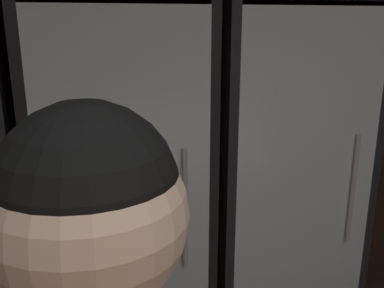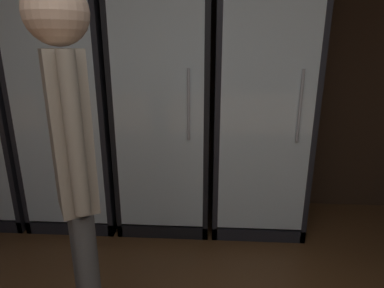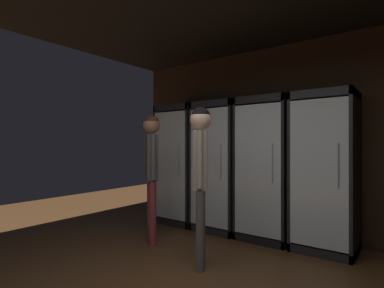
% 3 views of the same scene
% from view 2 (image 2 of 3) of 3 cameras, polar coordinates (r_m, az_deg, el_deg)
% --- Properties ---
extents(wall_back, '(6.00, 0.06, 2.80)m').
position_cam_2_polar(wall_back, '(2.93, 5.17, 15.43)').
color(wall_back, '#382619').
rests_on(wall_back, ground).
extents(cooler_left, '(0.73, 0.69, 1.98)m').
position_cam_2_polar(cooler_left, '(2.88, -20.00, 5.79)').
color(cooler_left, black).
rests_on(cooler_left, ground).
extents(cooler_center, '(0.73, 0.69, 1.98)m').
position_cam_2_polar(cooler_center, '(2.67, -4.70, 5.91)').
color(cooler_center, black).
rests_on(cooler_center, ground).
extents(cooler_right, '(0.73, 0.69, 1.98)m').
position_cam_2_polar(cooler_right, '(2.67, 11.85, 5.60)').
color(cooler_right, black).
rests_on(cooler_right, ground).
extents(shopper_far, '(0.23, 0.27, 1.73)m').
position_cam_2_polar(shopper_far, '(1.32, -20.86, 0.98)').
color(shopper_far, '#4C4C4C').
rests_on(shopper_far, ground).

